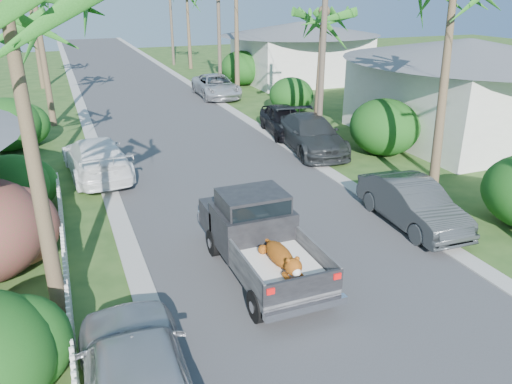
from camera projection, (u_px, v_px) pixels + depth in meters
name	position (u px, v px, depth m)	size (l,w,h in m)	color
ground	(377.00, 342.00, 10.62)	(120.00, 120.00, 0.00)	#27481B
road	(152.00, 106.00, 32.12)	(8.00, 100.00, 0.02)	#38383A
curb_left	(82.00, 111.00, 30.63)	(0.60, 100.00, 0.06)	#A5A39E
curb_right	(216.00, 100.00, 33.59)	(0.60, 100.00, 0.06)	#A5A39E
pickup_truck	(257.00, 233.00, 13.13)	(1.98, 5.12, 2.06)	black
parked_car_rn	(412.00, 204.00, 15.65)	(1.52, 4.35, 1.43)	#323638
parked_car_rm	(311.00, 134.00, 22.91)	(2.18, 5.36, 1.56)	#2A2D2E
parked_car_rf	(284.00, 120.00, 25.50)	(1.75, 4.36, 1.48)	black
parked_car_rd	(216.00, 86.00, 34.42)	(2.49, 5.39, 1.50)	silver
parked_car_ln	(137.00, 378.00, 8.51)	(1.92, 4.78, 1.63)	#A8AAAF
parked_car_lf	(96.00, 158.00, 19.73)	(2.18, 5.37, 1.56)	white
palm_l_b	(6.00, 16.00, 16.29)	(4.40, 4.40, 7.40)	brown
palm_r_b	(322.00, 12.00, 23.54)	(4.40, 4.40, 7.20)	brown
shrub_l_c	(12.00, 186.00, 16.30)	(2.40, 2.64, 2.00)	#184915
shrub_l_d	(5.00, 124.00, 22.90)	(3.20, 3.52, 2.40)	#184915
shrub_r_b	(384.00, 127.00, 22.29)	(3.00, 3.30, 2.50)	#184915
shrub_r_c	(291.00, 95.00, 30.00)	(2.60, 2.86, 2.10)	#184915
shrub_r_d	(242.00, 68.00, 38.68)	(3.20, 3.52, 2.60)	#184915
picket_fence	(65.00, 254.00, 13.10)	(0.10, 11.00, 1.00)	white
house_right_near	(463.00, 93.00, 24.57)	(8.00, 9.00, 4.80)	silver
house_right_far	(300.00, 54.00, 40.09)	(9.00, 8.00, 4.60)	silver
utility_pole_b	(323.00, 47.00, 21.99)	(1.60, 0.26, 9.00)	brown
utility_pole_c	(219.00, 26.00, 34.89)	(1.60, 0.26, 9.00)	brown
utility_pole_d	(171.00, 16.00, 47.79)	(1.60, 0.26, 9.00)	brown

